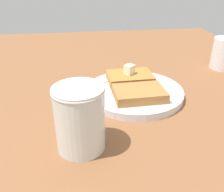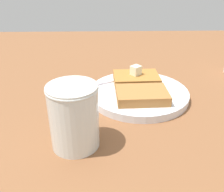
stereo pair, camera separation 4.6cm
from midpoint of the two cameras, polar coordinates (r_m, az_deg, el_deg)
table_surface at (r=60.78cm, az=-8.10°, el=1.22°), size 112.05×112.05×1.85cm
plate at (r=55.53cm, az=2.68°, el=0.93°), size 21.69×21.69×1.58cm
toast_slice_left at (r=58.46cm, az=1.87°, el=4.15°), size 7.62×10.56×1.95cm
toast_slice_middle at (r=51.24cm, az=3.69°, el=0.52°), size 7.62×10.56×1.95cm
butter_pat_primary at (r=57.82cm, az=1.73°, el=6.05°), size 2.80×2.83×2.10cm
fork at (r=59.10cm, az=-2.91°, el=3.56°), size 8.23×15.04×0.36cm
syrup_jar at (r=38.91cm, az=-10.71°, el=-5.91°), size 7.88×7.88×10.51cm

